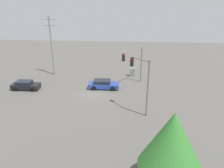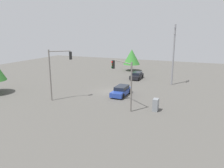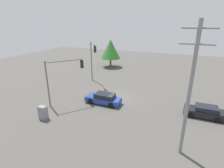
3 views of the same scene
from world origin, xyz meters
name	(u,v)px [view 1 (image 1 of 3)]	position (x,y,z in m)	size (l,w,h in m)	color
ground_plane	(94,94)	(0.00, 0.00, 0.00)	(80.00, 80.00, 0.00)	#54514C
sedan_blue	(103,84)	(-1.12, -2.17, 0.67)	(4.57, 1.89, 1.38)	#233D93
sedan_dark	(25,85)	(10.68, -0.95, 0.65)	(4.15, 1.84, 1.33)	black
traffic_signal_main	(134,60)	(-5.75, -4.10, 4.06)	(3.11, 3.72, 5.84)	slate
traffic_signal_cross	(141,77)	(-6.40, 4.87, 4.61)	(2.19, 2.39, 6.87)	slate
utility_pole_tall	(52,45)	(8.50, -7.99, 5.44)	(2.20, 0.28, 10.30)	gray
electrical_cabinet	(132,72)	(-5.58, -8.18, 0.74)	(0.89, 0.61, 1.49)	gray
tree_corner	(172,140)	(-7.96, 16.09, 4.16)	(4.51, 4.51, 6.32)	brown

